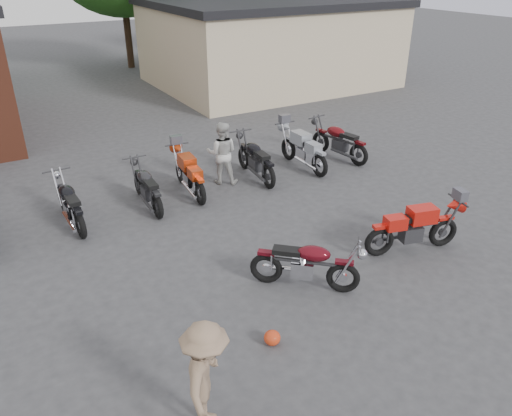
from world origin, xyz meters
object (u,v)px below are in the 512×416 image
vintage_motorcycle (307,261)px  row_bike_5 (255,157)px  row_bike_4 (189,172)px  helmet (272,338)px  row_bike_3 (147,185)px  row_bike_2 (69,201)px  sportbike (415,225)px  row_bike_7 (339,139)px  person_tan (206,378)px  person_light (222,153)px  row_bike_6 (303,147)px

vintage_motorcycle → row_bike_5: bearing=112.7°
row_bike_4 → row_bike_5: 1.94m
helmet → vintage_motorcycle: bearing=36.1°
row_bike_3 → row_bike_2: bearing=91.7°
vintage_motorcycle → row_bike_2: size_ratio=0.98×
row_bike_2 → vintage_motorcycle: bearing=-148.5°
vintage_motorcycle → sportbike: (2.64, -0.04, 0.02)m
row_bike_3 → row_bike_7: (6.00, 0.24, 0.05)m
person_tan → person_light: bearing=4.6°
helmet → person_tan: person_tan is taller
sportbike → row_bike_2: (-5.79, 4.69, -0.01)m
person_tan → row_bike_5: bearing=-1.6°
row_bike_2 → row_bike_6: size_ratio=0.94×
sportbike → row_bike_6: 4.93m
sportbike → helmet: sportbike is taller
vintage_motorcycle → person_light: (0.85, 5.02, 0.27)m
row_bike_6 → vintage_motorcycle: bearing=145.1°
vintage_motorcycle → sportbike: bearing=41.7°
person_light → row_bike_7: (3.80, -0.11, -0.23)m
row_bike_4 → row_bike_6: size_ratio=0.95×
row_bike_7 → row_bike_3: bearing=82.8°
helmet → person_light: bearing=70.1°
row_bike_4 → person_light: bearing=-76.7°
sportbike → person_light: person_light is taller
row_bike_5 → row_bike_4: bearing=94.7°
row_bike_2 → row_bike_5: size_ratio=0.95×
sportbike → row_bike_4: (-2.82, 4.90, -0.00)m
person_tan → row_bike_6: 9.08m
row_bike_4 → row_bike_2: bearing=98.2°
person_light → person_tan: 7.78m
vintage_motorcycle → row_bike_5: size_ratio=0.93×
vintage_motorcycle → person_tan: bearing=-104.3°
row_bike_3 → row_bike_4: 1.20m
person_light → row_bike_2: bearing=37.1°
row_bike_5 → person_tan: bearing=149.7°
vintage_motorcycle → person_light: person_light is taller
sportbike → person_tan: size_ratio=1.24×
person_light → row_bike_2: person_light is taller
vintage_motorcycle → row_bike_7: row_bike_7 is taller
row_bike_4 → row_bike_3: bearing=103.4°
vintage_motorcycle → row_bike_4: (-0.18, 4.86, 0.02)m
vintage_motorcycle → sportbike: size_ratio=0.96×
person_light → row_bike_4: bearing=40.8°
row_bike_2 → row_bike_3: bearing=-92.1°
person_tan → row_bike_5: 8.15m
row_bike_5 → sportbike: bearing=-165.9°
helmet → row_bike_2: (-1.82, 5.62, 0.45)m
row_bike_3 → row_bike_6: (4.66, 0.17, 0.06)m
person_tan → row_bike_3: person_tan is taller
vintage_motorcycle → person_light: bearing=123.1°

